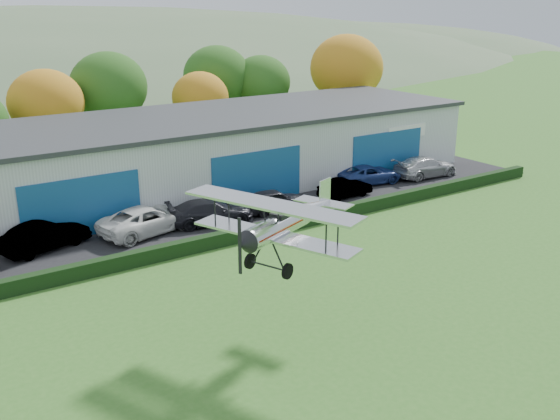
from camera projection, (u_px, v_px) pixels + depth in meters
ground at (456, 372)px, 23.45m from camera, size 300.00×300.00×0.00m
apron at (240, 211)px, 41.56m from camera, size 48.00×9.00×0.05m
hedge at (280, 226)px, 37.66m from camera, size 46.00×0.60×0.80m
hangar at (215, 149)px, 47.29m from camera, size 40.60×12.60×5.30m
tree_belt at (102, 94)px, 54.11m from camera, size 75.70×13.22×10.12m
car_1 at (45, 236)px, 34.71m from camera, size 5.19×3.09×1.62m
car_2 at (147, 220)px, 37.28m from camera, size 6.35×4.00×1.64m
car_3 at (210, 212)px, 38.77m from camera, size 5.73×3.40×1.56m
car_4 at (274, 200)px, 41.11m from camera, size 4.55×2.12×1.51m
car_5 at (345, 188)px, 44.20m from camera, size 4.10×1.54×1.34m
car_6 at (369, 174)px, 47.53m from camera, size 5.33×3.03×1.40m
car_7 at (425, 167)px, 49.34m from camera, size 5.63×2.51×1.60m
biplane at (285, 221)px, 24.40m from camera, size 6.55×7.30×2.78m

